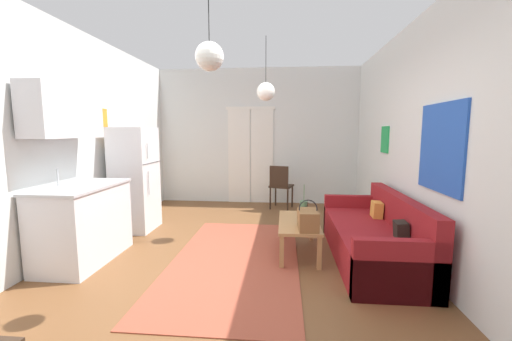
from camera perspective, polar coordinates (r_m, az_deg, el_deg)
ground_plane at (r=3.64m, az=-4.87°, el=-18.89°), size 4.85×7.63×0.10m
wall_back at (r=6.81m, az=0.21°, el=6.10°), size 4.45×0.13×2.88m
wall_right at (r=3.59m, az=31.52°, el=4.44°), size 0.12×7.23×2.88m
wall_left at (r=4.24m, az=-35.52°, el=4.42°), size 0.12×7.23×2.88m
area_rug at (r=3.93m, az=-3.77°, el=-15.92°), size 1.49×2.90×0.01m
couch at (r=4.12m, az=21.13°, el=-11.55°), size 0.84×2.06×0.79m
coffee_table at (r=4.06m, az=7.81°, el=-9.84°), size 0.50×1.04×0.42m
bamboo_vase at (r=4.20m, az=8.70°, el=-6.97°), size 0.10×0.10×0.44m
handbag at (r=3.70m, az=9.45°, el=-8.82°), size 0.24×0.35×0.35m
refrigerator at (r=5.24m, az=-21.18°, el=-1.49°), size 0.58×0.64×1.61m
kitchen_counter at (r=4.24m, az=-29.58°, el=-4.40°), size 0.64×1.16×2.06m
accent_chair at (r=6.25m, az=4.50°, el=-2.51°), size 0.52×0.50×0.88m
pendant_lamp_near at (r=2.75m, az=-8.50°, el=19.91°), size 0.24×0.24×0.84m
pendant_lamp_far at (r=4.61m, az=1.80°, el=14.21°), size 0.26×0.26×0.90m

